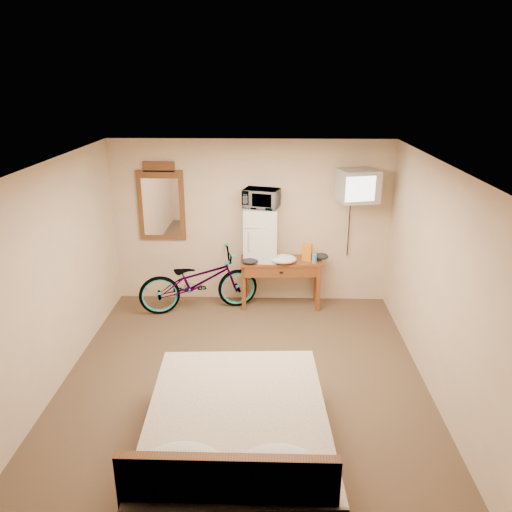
{
  "coord_description": "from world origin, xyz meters",
  "views": [
    {
      "loc": [
        0.29,
        -4.98,
        3.35
      ],
      "look_at": [
        0.12,
        0.84,
        1.24
      ],
      "focal_mm": 35.0,
      "sensor_mm": 36.0,
      "label": 1
    }
  ],
  "objects_px": {
    "microwave": "(261,198)",
    "desk": "(281,269)",
    "wall_mirror": "(161,203)",
    "bed": "(237,440)",
    "crt_television": "(358,186)",
    "blue_cup": "(314,258)",
    "mini_fridge": "(261,234)",
    "bicycle": "(199,281)"
  },
  "relations": [
    {
      "from": "mini_fridge",
      "to": "wall_mirror",
      "type": "height_order",
      "value": "wall_mirror"
    },
    {
      "from": "blue_cup",
      "to": "bed",
      "type": "xyz_separation_m",
      "value": [
        -0.94,
        -3.3,
        -0.52
      ]
    },
    {
      "from": "desk",
      "to": "bicycle",
      "type": "bearing_deg",
      "value": -172.83
    },
    {
      "from": "bicycle",
      "to": "blue_cup",
      "type": "bearing_deg",
      "value": -102.63
    },
    {
      "from": "microwave",
      "to": "wall_mirror",
      "type": "relative_size",
      "value": 0.42
    },
    {
      "from": "microwave",
      "to": "bicycle",
      "type": "relative_size",
      "value": 0.28
    },
    {
      "from": "mini_fridge",
      "to": "bicycle",
      "type": "relative_size",
      "value": 0.45
    },
    {
      "from": "crt_television",
      "to": "bed",
      "type": "xyz_separation_m",
      "value": [
        -1.52,
        -3.39,
        -1.59
      ]
    },
    {
      "from": "microwave",
      "to": "desk",
      "type": "bearing_deg",
      "value": 4.05
    },
    {
      "from": "desk",
      "to": "blue_cup",
      "type": "relative_size",
      "value": 9.59
    },
    {
      "from": "wall_mirror",
      "to": "crt_television",
      "type": "bearing_deg",
      "value": -5.01
    },
    {
      "from": "desk",
      "to": "microwave",
      "type": "bearing_deg",
      "value": 168.59
    },
    {
      "from": "crt_television",
      "to": "bicycle",
      "type": "height_order",
      "value": "crt_television"
    },
    {
      "from": "desk",
      "to": "crt_television",
      "type": "relative_size",
      "value": 1.88
    },
    {
      "from": "mini_fridge",
      "to": "wall_mirror",
      "type": "xyz_separation_m",
      "value": [
        -1.51,
        0.21,
        0.41
      ]
    },
    {
      "from": "desk",
      "to": "wall_mirror",
      "type": "xyz_separation_m",
      "value": [
        -1.81,
        0.27,
        0.94
      ]
    },
    {
      "from": "microwave",
      "to": "bed",
      "type": "xyz_separation_m",
      "value": [
        -0.15,
        -3.43,
        -1.39
      ]
    },
    {
      "from": "crt_television",
      "to": "bicycle",
      "type": "distance_m",
      "value": 2.7
    },
    {
      "from": "bicycle",
      "to": "desk",
      "type": "bearing_deg",
      "value": -98.08
    },
    {
      "from": "desk",
      "to": "bed",
      "type": "relative_size",
      "value": 0.56
    },
    {
      "from": "mini_fridge",
      "to": "bicycle",
      "type": "distance_m",
      "value": 1.17
    },
    {
      "from": "microwave",
      "to": "bed",
      "type": "distance_m",
      "value": 3.71
    },
    {
      "from": "microwave",
      "to": "bed",
      "type": "bearing_deg",
      "value": -77.04
    },
    {
      "from": "blue_cup",
      "to": "bed",
      "type": "height_order",
      "value": "bed"
    },
    {
      "from": "wall_mirror",
      "to": "blue_cup",
      "type": "bearing_deg",
      "value": -8.55
    },
    {
      "from": "blue_cup",
      "to": "bed",
      "type": "bearing_deg",
      "value": -105.86
    },
    {
      "from": "bed",
      "to": "crt_television",
      "type": "bearing_deg",
      "value": 65.9
    },
    {
      "from": "desk",
      "to": "microwave",
      "type": "xyz_separation_m",
      "value": [
        -0.3,
        0.06,
        1.07
      ]
    },
    {
      "from": "mini_fridge",
      "to": "desk",
      "type": "bearing_deg",
      "value": -11.37
    },
    {
      "from": "desk",
      "to": "blue_cup",
      "type": "xyz_separation_m",
      "value": [
        0.49,
        -0.08,
        0.2
      ]
    },
    {
      "from": "microwave",
      "to": "blue_cup",
      "type": "bearing_deg",
      "value": 5.58
    },
    {
      "from": "wall_mirror",
      "to": "bed",
      "type": "bearing_deg",
      "value": -69.54
    },
    {
      "from": "bed",
      "to": "desk",
      "type": "bearing_deg",
      "value": 82.38
    },
    {
      "from": "mini_fridge",
      "to": "bed",
      "type": "relative_size",
      "value": 0.36
    },
    {
      "from": "mini_fridge",
      "to": "blue_cup",
      "type": "distance_m",
      "value": 0.87
    },
    {
      "from": "desk",
      "to": "bicycle",
      "type": "height_order",
      "value": "bicycle"
    },
    {
      "from": "wall_mirror",
      "to": "bicycle",
      "type": "distance_m",
      "value": 1.31
    },
    {
      "from": "desk",
      "to": "mini_fridge",
      "type": "relative_size",
      "value": 1.55
    },
    {
      "from": "wall_mirror",
      "to": "desk",
      "type": "bearing_deg",
      "value": -8.45
    },
    {
      "from": "microwave",
      "to": "crt_television",
      "type": "height_order",
      "value": "crt_television"
    },
    {
      "from": "mini_fridge",
      "to": "blue_cup",
      "type": "relative_size",
      "value": 6.2
    },
    {
      "from": "microwave",
      "to": "bicycle",
      "type": "height_order",
      "value": "microwave"
    }
  ]
}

